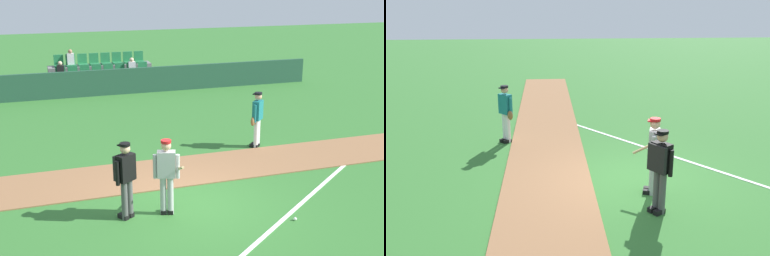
% 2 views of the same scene
% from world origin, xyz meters
% --- Properties ---
extents(ground_plane, '(80.00, 80.00, 0.00)m').
position_xyz_m(ground_plane, '(0.00, 0.00, 0.00)').
color(ground_plane, '#33702D').
extents(infield_dirt_path, '(28.00, 2.14, 0.03)m').
position_xyz_m(infield_dirt_path, '(0.00, 2.04, 0.01)').
color(infield_dirt_path, '#936642').
rests_on(infield_dirt_path, ground).
extents(foul_line_chalk, '(9.70, 7.23, 0.01)m').
position_xyz_m(foul_line_chalk, '(3.00, -0.50, 0.01)').
color(foul_line_chalk, white).
rests_on(foul_line_chalk, ground).
extents(dugout_fence, '(20.00, 0.16, 1.17)m').
position_xyz_m(dugout_fence, '(0.00, 11.93, 0.59)').
color(dugout_fence, '#234C38').
rests_on(dugout_fence, ground).
extents(stadium_bleachers, '(5.00, 2.10, 1.90)m').
position_xyz_m(stadium_bleachers, '(-0.01, 13.38, 0.49)').
color(stadium_bleachers, slate).
rests_on(stadium_bleachers, ground).
extents(batter_grey_jersey, '(0.58, 0.80, 1.76)m').
position_xyz_m(batter_grey_jersey, '(-0.56, -0.32, 0.97)').
color(batter_grey_jersey, '#B2B2B2').
rests_on(batter_grey_jersey, ground).
extents(umpire_home_plate, '(0.53, 0.46, 1.76)m').
position_xyz_m(umpire_home_plate, '(-1.47, -0.22, 1.00)').
color(umpire_home_plate, '#4C4C4C').
rests_on(umpire_home_plate, ground).
extents(runner_teal_jersey, '(0.57, 0.50, 1.76)m').
position_xyz_m(runner_teal_jersey, '(3.33, 3.25, 0.96)').
color(runner_teal_jersey, white).
rests_on(runner_teal_jersey, ground).
extents(baseball, '(0.07, 0.07, 0.07)m').
position_xyz_m(baseball, '(2.02, -1.51, 0.04)').
color(baseball, white).
rests_on(baseball, ground).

